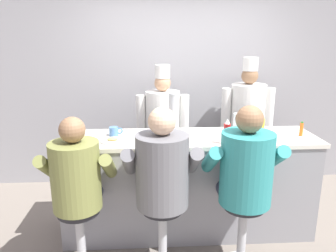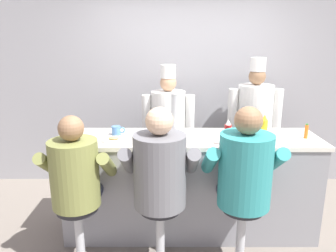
{
  "view_description": "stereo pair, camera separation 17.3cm",
  "coord_description": "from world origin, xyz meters",
  "px_view_note": "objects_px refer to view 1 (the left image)",
  "views": [
    {
      "loc": [
        -0.4,
        -2.73,
        1.96
      ],
      "look_at": [
        -0.21,
        0.3,
        1.14
      ],
      "focal_mm": 35.0,
      "sensor_mm": 36.0,
      "label": 1
    },
    {
      "loc": [
        -0.23,
        -2.74,
        1.96
      ],
      "look_at": [
        -0.21,
        0.3,
        1.14
      ],
      "focal_mm": 35.0,
      "sensor_mm": 36.0,
      "label": 2
    }
  ],
  "objects_px": {
    "breakfast_plate": "(113,141)",
    "ketchup_bottle_red": "(227,132)",
    "mustard_bottle_yellow": "(261,126)",
    "diner_seated_grey": "(162,174)",
    "water_pitcher_clear": "(239,122)",
    "diner_seated_olive": "(77,179)",
    "coffee_mug_white": "(73,141)",
    "diner_seated_teal": "(245,171)",
    "hot_sauce_bottle_orange": "(301,129)",
    "cook_in_whites_far": "(247,119)",
    "cook_in_whites_near": "(163,126)",
    "cup_stack_steel": "(173,114)",
    "cereal_bowl": "(167,135)",
    "coffee_mug_blue": "(114,131)"
  },
  "relations": [
    {
      "from": "breakfast_plate",
      "to": "ketchup_bottle_red",
      "type": "bearing_deg",
      "value": -6.9
    },
    {
      "from": "water_pitcher_clear",
      "to": "diner_seated_olive",
      "type": "xyz_separation_m",
      "value": [
        -1.53,
        -0.71,
        -0.27
      ]
    },
    {
      "from": "hot_sauce_bottle_orange",
      "to": "cook_in_whites_far",
      "type": "bearing_deg",
      "value": 104.05
    },
    {
      "from": "mustard_bottle_yellow",
      "to": "diner_seated_grey",
      "type": "xyz_separation_m",
      "value": [
        -0.99,
        -0.5,
        -0.26
      ]
    },
    {
      "from": "mustard_bottle_yellow",
      "to": "coffee_mug_white",
      "type": "relative_size",
      "value": 1.84
    },
    {
      "from": "coffee_mug_blue",
      "to": "diner_seated_grey",
      "type": "relative_size",
      "value": 0.09
    },
    {
      "from": "diner_seated_olive",
      "to": "cook_in_whites_far",
      "type": "xyz_separation_m",
      "value": [
        1.85,
        1.49,
        0.11
      ]
    },
    {
      "from": "hot_sauce_bottle_orange",
      "to": "diner_seated_teal",
      "type": "relative_size",
      "value": 0.1
    },
    {
      "from": "ketchup_bottle_red",
      "to": "coffee_mug_blue",
      "type": "xyz_separation_m",
      "value": [
        -1.05,
        0.33,
        -0.07
      ]
    },
    {
      "from": "diner_seated_olive",
      "to": "cook_in_whites_near",
      "type": "xyz_separation_m",
      "value": [
        0.77,
        1.4,
        0.07
      ]
    },
    {
      "from": "cereal_bowl",
      "to": "coffee_mug_white",
      "type": "bearing_deg",
      "value": -166.7
    },
    {
      "from": "water_pitcher_clear",
      "to": "breakfast_plate",
      "type": "relative_size",
      "value": 0.83
    },
    {
      "from": "cereal_bowl",
      "to": "coffee_mug_blue",
      "type": "relative_size",
      "value": 1.22
    },
    {
      "from": "cereal_bowl",
      "to": "mustard_bottle_yellow",
      "type": "bearing_deg",
      "value": -0.28
    },
    {
      "from": "ketchup_bottle_red",
      "to": "water_pitcher_clear",
      "type": "xyz_separation_m",
      "value": [
        0.23,
        0.42,
        -0.02
      ]
    },
    {
      "from": "mustard_bottle_yellow",
      "to": "cup_stack_steel",
      "type": "relative_size",
      "value": 0.57
    },
    {
      "from": "ketchup_bottle_red",
      "to": "cook_in_whites_far",
      "type": "bearing_deg",
      "value": 65.11
    },
    {
      "from": "coffee_mug_white",
      "to": "diner_seated_teal",
      "type": "height_order",
      "value": "diner_seated_teal"
    },
    {
      "from": "ketchup_bottle_red",
      "to": "breakfast_plate",
      "type": "distance_m",
      "value": 1.05
    },
    {
      "from": "coffee_mug_blue",
      "to": "diner_seated_olive",
      "type": "xyz_separation_m",
      "value": [
        -0.25,
        -0.63,
        -0.23
      ]
    },
    {
      "from": "mustard_bottle_yellow",
      "to": "breakfast_plate",
      "type": "xyz_separation_m",
      "value": [
        -1.43,
        -0.09,
        -0.1
      ]
    },
    {
      "from": "water_pitcher_clear",
      "to": "breakfast_plate",
      "type": "xyz_separation_m",
      "value": [
        -1.27,
        -0.29,
        -0.08
      ]
    },
    {
      "from": "coffee_mug_blue",
      "to": "cereal_bowl",
      "type": "bearing_deg",
      "value": -12.4
    },
    {
      "from": "mustard_bottle_yellow",
      "to": "diner_seated_olive",
      "type": "relative_size",
      "value": 0.17
    },
    {
      "from": "cereal_bowl",
      "to": "breakfast_plate",
      "type": "bearing_deg",
      "value": -169.84
    },
    {
      "from": "cereal_bowl",
      "to": "cook_in_whites_near",
      "type": "relative_size",
      "value": 0.1
    },
    {
      "from": "cereal_bowl",
      "to": "diner_seated_grey",
      "type": "height_order",
      "value": "diner_seated_grey"
    },
    {
      "from": "ketchup_bottle_red",
      "to": "breakfast_plate",
      "type": "height_order",
      "value": "ketchup_bottle_red"
    },
    {
      "from": "breakfast_plate",
      "to": "cereal_bowl",
      "type": "distance_m",
      "value": 0.52
    },
    {
      "from": "water_pitcher_clear",
      "to": "breakfast_plate",
      "type": "bearing_deg",
      "value": -167.13
    },
    {
      "from": "coffee_mug_white",
      "to": "cup_stack_steel",
      "type": "xyz_separation_m",
      "value": [
        0.92,
        0.35,
        0.16
      ]
    },
    {
      "from": "water_pitcher_clear",
      "to": "cereal_bowl",
      "type": "bearing_deg",
      "value": -165.33
    },
    {
      "from": "hot_sauce_bottle_orange",
      "to": "cook_in_whites_far",
      "type": "distance_m",
      "value": 1.02
    },
    {
      "from": "coffee_mug_white",
      "to": "cereal_bowl",
      "type": "bearing_deg",
      "value": 13.3
    },
    {
      "from": "coffee_mug_blue",
      "to": "cook_in_whites_far",
      "type": "xyz_separation_m",
      "value": [
        1.6,
        0.86,
        -0.11
      ]
    },
    {
      "from": "mustard_bottle_yellow",
      "to": "cup_stack_steel",
      "type": "distance_m",
      "value": 0.86
    },
    {
      "from": "coffee_mug_white",
      "to": "diner_seated_teal",
      "type": "relative_size",
      "value": 0.09
    },
    {
      "from": "cook_in_whites_near",
      "to": "mustard_bottle_yellow",
      "type": "bearing_deg",
      "value": -44.08
    },
    {
      "from": "cup_stack_steel",
      "to": "coffee_mug_blue",
      "type": "bearing_deg",
      "value": -176.12
    },
    {
      "from": "water_pitcher_clear",
      "to": "ketchup_bottle_red",
      "type": "bearing_deg",
      "value": -118.63
    },
    {
      "from": "diner_seated_olive",
      "to": "cook_in_whites_near",
      "type": "relative_size",
      "value": 0.83
    },
    {
      "from": "breakfast_plate",
      "to": "diner_seated_grey",
      "type": "bearing_deg",
      "value": -43.44
    },
    {
      "from": "diner_seated_grey",
      "to": "cook_in_whites_near",
      "type": "distance_m",
      "value": 1.4
    },
    {
      "from": "mustard_bottle_yellow",
      "to": "cook_in_whites_near",
      "type": "height_order",
      "value": "cook_in_whites_near"
    },
    {
      "from": "breakfast_plate",
      "to": "cook_in_whites_near",
      "type": "xyz_separation_m",
      "value": [
        0.51,
        0.98,
        -0.13
      ]
    },
    {
      "from": "diner_seated_olive",
      "to": "water_pitcher_clear",
      "type": "bearing_deg",
      "value": 24.96
    },
    {
      "from": "ketchup_bottle_red",
      "to": "mustard_bottle_yellow",
      "type": "height_order",
      "value": "ketchup_bottle_red"
    },
    {
      "from": "mustard_bottle_yellow",
      "to": "cook_in_whites_near",
      "type": "relative_size",
      "value": 0.14
    },
    {
      "from": "ketchup_bottle_red",
      "to": "cereal_bowl",
      "type": "relative_size",
      "value": 1.45
    },
    {
      "from": "cup_stack_steel",
      "to": "cook_in_whites_near",
      "type": "height_order",
      "value": "cook_in_whites_near"
    }
  ]
}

